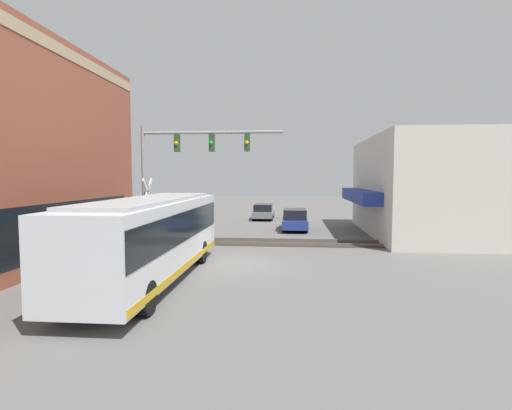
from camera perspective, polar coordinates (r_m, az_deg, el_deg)
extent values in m
plane|color=#605E5B|center=(17.86, -2.65, -8.53)|extent=(120.00, 120.00, 0.00)
cube|color=tan|center=(19.73, -27.33, 19.54)|extent=(15.86, 0.36, 0.50)
cube|color=black|center=(19.06, -26.32, -2.97)|extent=(13.15, 0.12, 2.20)
cube|color=beige|center=(29.18, 24.86, 2.42)|extent=(13.34, 9.41, 6.47)
cube|color=navy|center=(27.88, 14.60, 1.30)|extent=(9.33, 1.20, 0.80)
cube|color=silver|center=(15.34, -14.67, -4.27)|extent=(10.87, 2.55, 2.56)
cube|color=black|center=(15.29, -14.69, -2.84)|extent=(10.65, 2.59, 1.08)
cube|color=gold|center=(15.54, -14.59, -8.33)|extent=(10.65, 2.58, 0.24)
cube|color=#A5A8AA|center=(15.21, -14.76, 0.74)|extent=(9.24, 2.17, 0.12)
cylinder|color=black|center=(18.57, -11.20, -6.54)|extent=(1.00, 2.57, 1.00)
cylinder|color=black|center=(12.32, -20.43, -12.21)|extent=(1.00, 2.57, 1.00)
cylinder|color=gray|center=(22.34, -15.75, 2.41)|extent=(0.20, 0.20, 6.61)
cylinder|color=gray|center=(21.40, -6.34, 10.26)|extent=(0.16, 7.49, 0.16)
cube|color=#284723|center=(21.80, -11.21, 8.64)|extent=(0.30, 0.27, 0.90)
sphere|color=yellow|center=(21.64, -11.34, 8.68)|extent=(0.20, 0.20, 0.20)
cube|color=#284723|center=(21.35, -6.33, 8.79)|extent=(0.30, 0.27, 0.90)
sphere|color=green|center=(21.19, -6.42, 8.83)|extent=(0.20, 0.20, 0.20)
cube|color=#284723|center=(21.06, -1.27, 8.88)|extent=(0.30, 0.27, 0.90)
sphere|color=yellow|center=(20.90, -1.33, 8.92)|extent=(0.20, 0.20, 0.20)
cylinder|color=gray|center=(22.03, -15.15, -1.51)|extent=(0.14, 0.14, 3.60)
cube|color=white|center=(21.95, -15.22, 1.86)|extent=(1.41, 0.06, 1.41)
cube|color=white|center=(21.95, -15.22, 1.86)|extent=(1.41, 0.06, 1.41)
cylinder|color=#38383A|center=(21.99, -15.18, -0.22)|extent=(0.08, 0.90, 0.08)
sphere|color=red|center=(21.79, -14.11, -0.24)|extent=(0.28, 0.28, 0.28)
sphere|color=red|center=(22.11, -16.32, -0.22)|extent=(0.28, 0.28, 0.28)
cube|color=#332D28|center=(23.70, -0.67, -5.33)|extent=(2.60, 60.00, 0.03)
cube|color=#6B6056|center=(22.99, -0.85, -5.48)|extent=(0.07, 60.00, 0.15)
cube|color=#6B6056|center=(24.40, -0.50, -4.92)|extent=(0.07, 60.00, 0.15)
cube|color=navy|center=(29.28, 5.57, -2.48)|extent=(4.61, 1.80, 0.59)
cube|color=black|center=(28.98, 5.58, -1.27)|extent=(2.53, 1.62, 0.69)
cylinder|color=black|center=(30.73, 5.55, -2.60)|extent=(0.64, 1.82, 0.64)
cylinder|color=black|center=(27.89, 5.58, -3.29)|extent=(0.64, 1.82, 0.64)
cube|color=slate|center=(36.50, 1.09, -1.22)|extent=(4.50, 1.80, 0.51)
cube|color=black|center=(36.23, 1.07, -0.35)|extent=(2.48, 1.62, 0.63)
cylinder|color=black|center=(37.91, 1.24, -1.31)|extent=(0.64, 1.82, 0.64)
cylinder|color=black|center=(35.14, 0.93, -1.74)|extent=(0.64, 1.82, 0.64)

